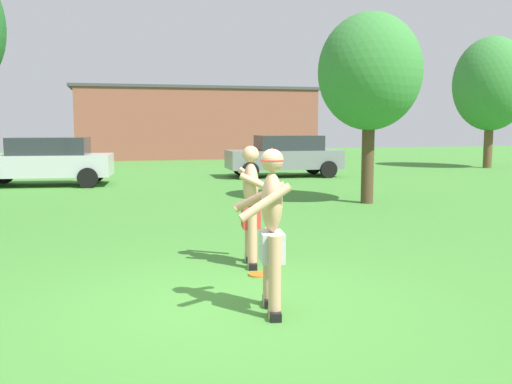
{
  "coord_description": "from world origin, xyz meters",
  "views": [
    {
      "loc": [
        -1.22,
        -5.9,
        1.98
      ],
      "look_at": [
        0.53,
        0.9,
        1.15
      ],
      "focal_mm": 39.69,
      "sensor_mm": 36.0,
      "label": 1
    }
  ],
  "objects": [
    {
      "name": "player_with_cap",
      "position": [
        0.39,
        -0.29,
        0.97
      ],
      "size": [
        0.63,
        0.7,
        1.75
      ],
      "color": "black",
      "rests_on": "ground_plane"
    },
    {
      "name": "car_silver_mid_lot",
      "position": [
        -3.3,
        13.68,
        0.82
      ],
      "size": [
        4.46,
        2.39,
        1.58
      ],
      "color": "silver",
      "rests_on": "ground_plane"
    },
    {
      "name": "ground_plane",
      "position": [
        0.0,
        0.0,
        0.0
      ],
      "size": [
        80.0,
        80.0,
        0.0
      ],
      "primitive_type": "plane",
      "color": "#428433"
    },
    {
      "name": "outbuilding_behind_lot",
      "position": [
        3.87,
        28.25,
        2.11
      ],
      "size": [
        14.5,
        4.41,
        4.21
      ],
      "color": "brown",
      "rests_on": "ground_plane"
    },
    {
      "name": "tree_right_field",
      "position": [
        5.07,
        7.22,
        3.27
      ],
      "size": [
        2.57,
        2.57,
        4.74
      ],
      "color": "#4C3823",
      "rests_on": "ground_plane"
    },
    {
      "name": "frisbee",
      "position": [
        0.64,
        1.16,
        0.01
      ],
      "size": [
        0.28,
        0.28,
        0.03
      ],
      "primitive_type": "cylinder",
      "color": "orange",
      "rests_on": "ground_plane"
    },
    {
      "name": "car_gray_near_post",
      "position": [
        5.26,
        14.87,
        0.82
      ],
      "size": [
        4.35,
        2.13,
        1.58
      ],
      "color": "slate",
      "rests_on": "ground_plane"
    },
    {
      "name": "tree_behind_players",
      "position": [
        15.71,
        16.81,
        3.82
      ],
      "size": [
        3.4,
        3.4,
        5.97
      ],
      "color": "brown",
      "rests_on": "ground_plane"
    },
    {
      "name": "player_in_red",
      "position": [
        0.67,
        1.73,
        0.9
      ],
      "size": [
        0.6,
        0.77,
        1.69
      ],
      "color": "black",
      "rests_on": "ground_plane"
    }
  ]
}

